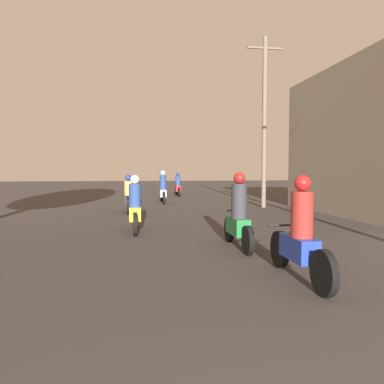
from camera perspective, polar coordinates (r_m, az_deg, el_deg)
name	(u,v)px	position (r m, az deg, el deg)	size (l,w,h in m)	color
motorcycle_blue	(300,239)	(5.79, 16.12, -6.83)	(0.60, 2.11, 1.57)	black
motorcycle_green	(238,218)	(7.94, 7.05, -3.99)	(0.60, 2.01, 1.60)	black
motorcycle_yellow	(135,209)	(10.13, -8.68, -2.52)	(0.60, 2.03, 1.52)	black
motorcycle_black	(128,197)	(14.84, -9.66, -0.77)	(0.60, 2.17, 1.47)	black
motorcycle_silver	(163,190)	(18.88, -4.47, 0.28)	(0.60, 2.06, 1.63)	black
motorcycle_red	(178,187)	(23.90, -2.18, 0.82)	(0.60, 2.06, 1.51)	black
utility_pole_far	(264,119)	(16.97, 10.97, 10.83)	(1.60, 0.20, 7.43)	#6B5B4C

